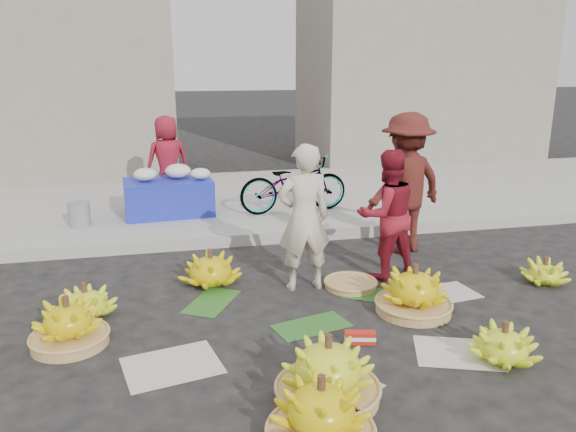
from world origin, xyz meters
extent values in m
plane|color=black|center=(0.00, 0.00, 0.00)|extent=(80.00, 80.00, 0.00)
cube|color=#989690|center=(0.00, 2.20, 0.07)|extent=(40.00, 0.25, 0.15)
cube|color=#989690|center=(0.00, 4.30, 0.06)|extent=(40.00, 4.00, 0.12)
cube|color=gray|center=(-4.00, 7.20, 2.00)|extent=(6.00, 3.00, 4.00)
cube|color=gray|center=(4.50, 7.70, 2.50)|extent=(5.00, 3.00, 5.00)
cylinder|color=#AD7F48|center=(-2.09, -0.09, 0.04)|extent=(0.60, 0.60, 0.09)
cylinder|color=#44281B|center=(-2.09, -0.09, 0.37)|extent=(0.05, 0.05, 0.12)
cylinder|color=#AD7F48|center=(-0.28, -1.26, 0.04)|extent=(0.70, 0.70, 0.09)
cylinder|color=#44281B|center=(-0.28, -1.26, 0.42)|extent=(0.05, 0.05, 0.12)
cylinder|color=#44281B|center=(-0.45, -1.69, 0.39)|extent=(0.05, 0.05, 0.12)
cylinder|color=#44281B|center=(1.17, -1.08, 0.27)|extent=(0.05, 0.05, 0.12)
cylinder|color=#AD7F48|center=(0.88, -0.12, 0.04)|extent=(0.68, 0.68, 0.09)
cylinder|color=#44281B|center=(0.88, -0.12, 0.41)|extent=(0.05, 0.05, 0.12)
cylinder|color=#44281B|center=(2.49, 0.22, 0.22)|extent=(0.05, 0.05, 0.12)
cylinder|color=#44281B|center=(-2.02, 0.42, 0.27)|extent=(0.05, 0.05, 0.12)
cylinder|color=#44281B|center=(-0.87, 0.95, 0.32)|extent=(0.05, 0.05, 0.12)
cylinder|color=#AD7F48|center=(0.51, 0.56, 0.03)|extent=(0.62, 0.62, 0.06)
cube|color=red|center=(0.20, -0.59, 0.06)|extent=(0.26, 0.14, 0.10)
imported|color=beige|center=(0.04, 0.65, 0.73)|extent=(0.54, 0.37, 1.47)
imported|color=maroon|center=(0.96, 0.77, 0.68)|extent=(0.72, 0.59, 1.36)
imported|color=maroon|center=(1.49, 1.50, 0.83)|extent=(1.22, 0.93, 1.66)
cube|color=#1922A6|center=(-1.23, 3.39, 0.37)|extent=(1.25, 0.84, 0.50)
ellipsoid|color=silver|center=(-1.53, 3.34, 0.71)|extent=(0.32, 0.32, 0.18)
ellipsoid|color=silver|center=(-1.08, 3.44, 0.72)|extent=(0.36, 0.36, 0.20)
ellipsoid|color=silver|center=(-0.78, 3.29, 0.70)|extent=(0.28, 0.28, 0.15)
cylinder|color=gray|center=(-2.39, 3.05, 0.28)|extent=(0.28, 0.28, 0.32)
imported|color=maroon|center=(-1.21, 3.94, 0.79)|extent=(0.75, 0.60, 1.34)
imported|color=gray|center=(0.52, 3.14, 0.53)|extent=(0.68, 1.61, 0.83)
camera|label=1|loc=(-1.28, -4.47, 2.22)|focal=35.00mm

